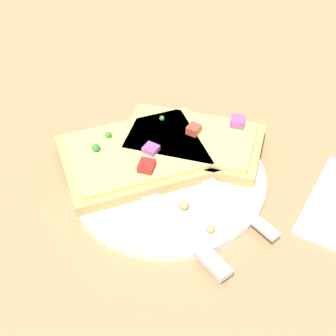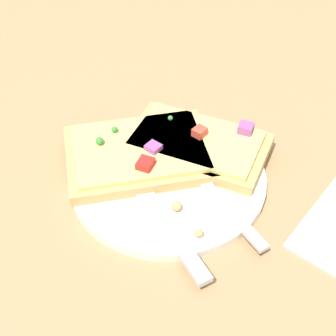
{
  "view_description": "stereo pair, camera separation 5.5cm",
  "coord_description": "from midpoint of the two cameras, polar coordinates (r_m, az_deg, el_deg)",
  "views": [
    {
      "loc": [
        0.34,
        0.2,
        0.41
      ],
      "look_at": [
        0.0,
        0.0,
        0.02
      ],
      "focal_mm": 50.0,
      "sensor_mm": 36.0,
      "label": 1
    },
    {
      "loc": [
        0.3,
        0.25,
        0.41
      ],
      "look_at": [
        0.0,
        0.0,
        0.02
      ],
      "focal_mm": 50.0,
      "sensor_mm": 36.0,
      "label": 2
    }
  ],
  "objects": [
    {
      "name": "plate",
      "position": [
        0.56,
        -2.8,
        -1.31
      ],
      "size": [
        0.23,
        0.23,
        0.01
      ],
      "color": "silver",
      "rests_on": "ground"
    },
    {
      "name": "ground_plane",
      "position": [
        0.56,
        -2.78,
        -1.73
      ],
      "size": [
        4.0,
        4.0,
        0.0
      ],
      "primitive_type": "plane",
      "color": "#9E7A51"
    },
    {
      "name": "fork",
      "position": [
        0.55,
        0.77,
        -0.47
      ],
      "size": [
        0.1,
        0.22,
        0.01
      ],
      "rotation": [
        0.0,
        0.0,
        4.36
      ],
      "color": "#B7B7BC",
      "rests_on": "plate"
    },
    {
      "name": "pizza_slice_main",
      "position": [
        0.57,
        -6.76,
        1.3
      ],
      "size": [
        0.22,
        0.21,
        0.03
      ],
      "rotation": [
        0.0,
        0.0,
        2.46
      ],
      "color": "tan",
      "rests_on": "plate"
    },
    {
      "name": "pizza_slice_corner",
      "position": [
        0.58,
        0.42,
        3.11
      ],
      "size": [
        0.14,
        0.19,
        0.03
      ],
      "rotation": [
        0.0,
        0.0,
        4.98
      ],
      "color": "tan",
      "rests_on": "plate"
    },
    {
      "name": "knife",
      "position": [
        0.51,
        -2.84,
        -6.25
      ],
      "size": [
        0.1,
        0.21,
        0.01
      ],
      "rotation": [
        0.0,
        0.0,
        4.32
      ],
      "color": "#B7B7BC",
      "rests_on": "plate"
    },
    {
      "name": "crumb_scatter",
      "position": [
        0.54,
        -1.95,
        -1.6
      ],
      "size": [
        0.13,
        0.13,
        0.01
      ],
      "color": "tan",
      "rests_on": "plate"
    }
  ]
}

